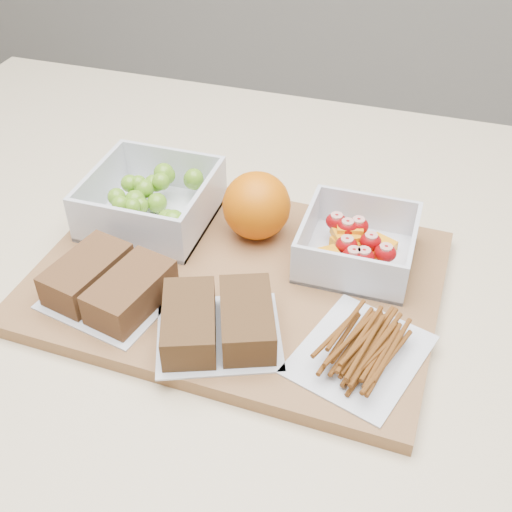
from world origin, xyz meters
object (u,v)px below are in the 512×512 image
object	(u,v)px
sandwich_bag_left	(109,284)
pretzel_bag	(362,345)
orange	(257,206)
fruit_container	(357,246)
grape_container	(153,201)
sandwich_bag_center	(218,322)
cutting_board	(237,280)

from	to	relation	value
sandwich_bag_left	pretzel_bag	world-z (taller)	sandwich_bag_left
orange	pretzel_bag	distance (m)	0.21
orange	sandwich_bag_left	size ratio (longest dim) A/B	0.56
orange	fruit_container	bearing A→B (deg)	-6.63
grape_container	sandwich_bag_left	distance (m)	0.14
sandwich_bag_center	pretzel_bag	bearing A→B (deg)	6.39
pretzel_bag	sandwich_bag_center	bearing A→B (deg)	-173.61
fruit_container	sandwich_bag_center	bearing A→B (deg)	-124.54
orange	pretzel_bag	world-z (taller)	orange
grape_container	pretzel_bag	size ratio (longest dim) A/B	0.91
cutting_board	fruit_container	world-z (taller)	fruit_container
orange	sandwich_bag_left	xyz separation A→B (m)	(-0.11, -0.15, -0.02)
grape_container	fruit_container	distance (m)	0.24
grape_container	orange	world-z (taller)	orange
orange	pretzel_bag	xyz separation A→B (m)	(0.15, -0.15, -0.02)
orange	pretzel_bag	size ratio (longest dim) A/B	0.51
sandwich_bag_center	fruit_container	bearing A→B (deg)	55.46
sandwich_bag_left	fruit_container	bearing A→B (deg)	30.54
orange	sandwich_bag_left	distance (m)	0.18
sandwich_bag_center	pretzel_bag	world-z (taller)	sandwich_bag_center
sandwich_bag_left	sandwich_bag_center	size ratio (longest dim) A/B	0.93
orange	sandwich_bag_left	bearing A→B (deg)	-126.55
sandwich_bag_center	orange	bearing A→B (deg)	94.82
sandwich_bag_left	pretzel_bag	bearing A→B (deg)	-0.38
orange	grape_container	bearing A→B (deg)	-176.14
grape_container	fruit_container	bearing A→B (deg)	-1.27
grape_container	pretzel_bag	xyz separation A→B (m)	(0.27, -0.14, -0.01)
fruit_container	pretzel_bag	world-z (taller)	fruit_container
grape_container	orange	bearing A→B (deg)	3.86
cutting_board	fruit_container	size ratio (longest dim) A/B	3.57
fruit_container	pretzel_bag	bearing A→B (deg)	-77.29
grape_container	sandwich_bag_center	size ratio (longest dim) A/B	0.93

